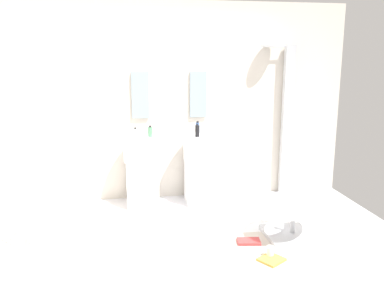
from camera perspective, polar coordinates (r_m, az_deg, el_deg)
ground_plane at (r=3.98m, az=-1.03°, el=-15.50°), size 4.80×3.60×0.04m
rear_partition at (r=5.21m, az=-3.40°, el=6.16°), size 4.80×0.10×2.60m
pedestal_sink_left at (r=5.01m, az=-7.33°, el=-3.64°), size 0.46×0.46×1.00m
pedestal_sink_right at (r=5.08m, az=1.34°, el=-3.34°), size 0.46×0.46×1.00m
vanity_mirror_left at (r=5.11m, az=-7.66°, el=7.13°), size 0.22×0.03×0.60m
vanity_mirror_right at (r=5.18m, az=0.90°, el=7.29°), size 0.22×0.03×0.60m
shower_column at (r=5.49m, az=13.69°, el=3.82°), size 0.49×0.24×2.05m
lounge_chair at (r=4.21m, az=14.72°, el=-8.88°), size 1.07×1.07×0.65m
towel_rack at (r=4.00m, az=-22.30°, el=-6.24°), size 0.37×0.22×0.95m
area_rug at (r=3.93m, az=8.44°, el=-15.61°), size 1.24×0.90×0.01m
magazine_ochre at (r=3.82m, az=11.62°, el=-16.33°), size 0.28×0.28×0.02m
magazine_red at (r=4.11m, az=8.34°, el=-14.01°), size 0.25×0.18×0.03m
coffee_mug at (r=3.86m, az=11.44°, el=-15.30°), size 0.07×0.07×0.11m
soap_bottle_white at (r=4.82m, az=-8.35°, el=1.57°), size 0.04×0.04×0.13m
soap_bottle_blue at (r=4.87m, az=0.82°, el=2.17°), size 0.05×0.05×0.19m
soap_bottle_green at (r=4.88m, az=-6.17°, el=1.81°), size 0.06×0.06×0.14m
soap_bottle_black at (r=4.86m, az=0.79°, el=1.98°), size 0.05×0.05×0.17m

